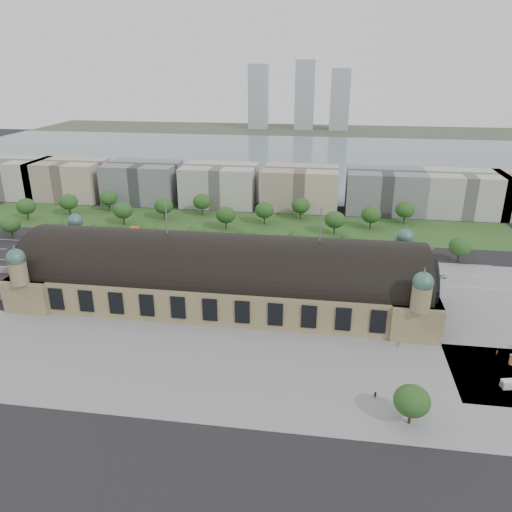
# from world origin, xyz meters

# --- Properties ---
(ground) EXTENTS (900.00, 900.00, 0.00)m
(ground) POSITION_xyz_m (0.00, 0.00, 0.00)
(ground) COLOR black
(ground) RESTS_ON ground
(station) EXTENTS (150.00, 48.40, 44.30)m
(station) POSITION_xyz_m (0.00, 0.00, 10.28)
(station) COLOR #9B8C60
(station) RESTS_ON ground
(plaza_south) EXTENTS (190.00, 48.00, 0.12)m
(plaza_south) POSITION_xyz_m (10.00, -44.00, 0.00)
(plaza_south) COLOR gray
(plaza_south) RESTS_ON ground
(road_slab) EXTENTS (260.00, 26.00, 0.10)m
(road_slab) POSITION_xyz_m (-20.00, 38.00, 0.00)
(road_slab) COLOR black
(road_slab) RESTS_ON ground
(grass_belt) EXTENTS (300.00, 45.00, 0.10)m
(grass_belt) POSITION_xyz_m (-15.00, 93.00, 0.00)
(grass_belt) COLOR #315221
(grass_belt) RESTS_ON ground
(petrol_station) EXTENTS (14.00, 13.00, 5.05)m
(petrol_station) POSITION_xyz_m (-53.91, 65.28, 2.95)
(petrol_station) COLOR #CA550B
(petrol_station) RESTS_ON ground
(lake) EXTENTS (700.00, 320.00, 0.08)m
(lake) POSITION_xyz_m (0.00, 298.00, 0.00)
(lake) COLOR slate
(lake) RESTS_ON ground
(far_shore) EXTENTS (700.00, 120.00, 0.14)m
(far_shore) POSITION_xyz_m (0.00, 498.00, 0.00)
(far_shore) COLOR #44513D
(far_shore) RESTS_ON ground
(far_tower_left) EXTENTS (24.00, 24.00, 80.00)m
(far_tower_left) POSITION_xyz_m (-60.00, 508.00, 40.00)
(far_tower_left) COLOR #9EA8B2
(far_tower_left) RESTS_ON ground
(far_tower_mid) EXTENTS (24.00, 24.00, 85.00)m
(far_tower_mid) POSITION_xyz_m (0.00, 508.00, 42.50)
(far_tower_mid) COLOR #9EA8B2
(far_tower_mid) RESTS_ON ground
(far_tower_right) EXTENTS (24.00, 24.00, 75.00)m
(far_tower_right) POSITION_xyz_m (45.00, 508.00, 37.50)
(far_tower_right) COLOR #9EA8B2
(far_tower_right) RESTS_ON ground
(office_0) EXTENTS (45.00, 32.00, 24.00)m
(office_0) POSITION_xyz_m (-170.00, 133.00, 12.00)
(office_0) COLOR #B8B6AE
(office_0) RESTS_ON ground
(office_1) EXTENTS (45.00, 32.00, 24.00)m
(office_1) POSITION_xyz_m (-130.00, 133.00, 12.00)
(office_1) COLOR #C2AD98
(office_1) RESTS_ON ground
(office_2) EXTENTS (45.00, 32.00, 24.00)m
(office_2) POSITION_xyz_m (-80.00, 133.00, 12.00)
(office_2) COLOR slate
(office_2) RESTS_ON ground
(office_3) EXTENTS (45.00, 32.00, 24.00)m
(office_3) POSITION_xyz_m (-30.00, 133.00, 12.00)
(office_3) COLOR #B8B6AE
(office_3) RESTS_ON ground
(office_4) EXTENTS (45.00, 32.00, 24.00)m
(office_4) POSITION_xyz_m (20.00, 133.00, 12.00)
(office_4) COLOR #C2AD98
(office_4) RESTS_ON ground
(office_5) EXTENTS (45.00, 32.00, 24.00)m
(office_5) POSITION_xyz_m (70.00, 133.00, 12.00)
(office_5) COLOR slate
(office_5) RESTS_ON ground
(office_6) EXTENTS (45.00, 32.00, 24.00)m
(office_6) POSITION_xyz_m (115.00, 133.00, 12.00)
(office_6) COLOR #B8B6AE
(office_6) RESTS_ON ground
(tree_row_0) EXTENTS (9.60, 9.60, 11.52)m
(tree_row_0) POSITION_xyz_m (-120.00, 53.00, 7.43)
(tree_row_0) COLOR #2D2116
(tree_row_0) RESTS_ON ground
(tree_row_1) EXTENTS (9.60, 9.60, 11.52)m
(tree_row_1) POSITION_xyz_m (-96.00, 53.00, 7.43)
(tree_row_1) COLOR #2D2116
(tree_row_1) RESTS_ON ground
(tree_row_2) EXTENTS (9.60, 9.60, 11.52)m
(tree_row_2) POSITION_xyz_m (-72.00, 53.00, 7.43)
(tree_row_2) COLOR #2D2116
(tree_row_2) RESTS_ON ground
(tree_row_3) EXTENTS (9.60, 9.60, 11.52)m
(tree_row_3) POSITION_xyz_m (-48.00, 53.00, 7.43)
(tree_row_3) COLOR #2D2116
(tree_row_3) RESTS_ON ground
(tree_row_4) EXTENTS (9.60, 9.60, 11.52)m
(tree_row_4) POSITION_xyz_m (-24.00, 53.00, 7.43)
(tree_row_4) COLOR #2D2116
(tree_row_4) RESTS_ON ground
(tree_row_5) EXTENTS (9.60, 9.60, 11.52)m
(tree_row_5) POSITION_xyz_m (0.00, 53.00, 7.43)
(tree_row_5) COLOR #2D2116
(tree_row_5) RESTS_ON ground
(tree_row_6) EXTENTS (9.60, 9.60, 11.52)m
(tree_row_6) POSITION_xyz_m (24.00, 53.00, 7.43)
(tree_row_6) COLOR #2D2116
(tree_row_6) RESTS_ON ground
(tree_row_7) EXTENTS (9.60, 9.60, 11.52)m
(tree_row_7) POSITION_xyz_m (48.00, 53.00, 7.43)
(tree_row_7) COLOR #2D2116
(tree_row_7) RESTS_ON ground
(tree_row_8) EXTENTS (9.60, 9.60, 11.52)m
(tree_row_8) POSITION_xyz_m (72.00, 53.00, 7.43)
(tree_row_8) COLOR #2D2116
(tree_row_8) RESTS_ON ground
(tree_row_9) EXTENTS (9.60, 9.60, 11.52)m
(tree_row_9) POSITION_xyz_m (96.00, 53.00, 7.43)
(tree_row_9) COLOR #2D2116
(tree_row_9) RESTS_ON ground
(tree_belt_0) EXTENTS (10.40, 10.40, 12.48)m
(tree_belt_0) POSITION_xyz_m (-130.00, 83.00, 8.05)
(tree_belt_0) COLOR #2D2116
(tree_belt_0) RESTS_ON ground
(tree_belt_1) EXTENTS (10.40, 10.40, 12.48)m
(tree_belt_1) POSITION_xyz_m (-111.00, 95.00, 8.05)
(tree_belt_1) COLOR #2D2116
(tree_belt_1) RESTS_ON ground
(tree_belt_2) EXTENTS (10.40, 10.40, 12.48)m
(tree_belt_2) POSITION_xyz_m (-92.00, 107.00, 8.05)
(tree_belt_2) COLOR #2D2116
(tree_belt_2) RESTS_ON ground
(tree_belt_3) EXTENTS (10.40, 10.40, 12.48)m
(tree_belt_3) POSITION_xyz_m (-73.00, 83.00, 8.05)
(tree_belt_3) COLOR #2D2116
(tree_belt_3) RESTS_ON ground
(tree_belt_4) EXTENTS (10.40, 10.40, 12.48)m
(tree_belt_4) POSITION_xyz_m (-54.00, 95.00, 8.05)
(tree_belt_4) COLOR #2D2116
(tree_belt_4) RESTS_ON ground
(tree_belt_5) EXTENTS (10.40, 10.40, 12.48)m
(tree_belt_5) POSITION_xyz_m (-35.00, 107.00, 8.05)
(tree_belt_5) COLOR #2D2116
(tree_belt_5) RESTS_ON ground
(tree_belt_6) EXTENTS (10.40, 10.40, 12.48)m
(tree_belt_6) POSITION_xyz_m (-16.00, 83.00, 8.05)
(tree_belt_6) COLOR #2D2116
(tree_belt_6) RESTS_ON ground
(tree_belt_7) EXTENTS (10.40, 10.40, 12.48)m
(tree_belt_7) POSITION_xyz_m (3.00, 95.00, 8.05)
(tree_belt_7) COLOR #2D2116
(tree_belt_7) RESTS_ON ground
(tree_belt_8) EXTENTS (10.40, 10.40, 12.48)m
(tree_belt_8) POSITION_xyz_m (22.00, 107.00, 8.05)
(tree_belt_8) COLOR #2D2116
(tree_belt_8) RESTS_ON ground
(tree_belt_9) EXTENTS (10.40, 10.40, 12.48)m
(tree_belt_9) POSITION_xyz_m (41.00, 83.00, 8.05)
(tree_belt_9) COLOR #2D2116
(tree_belt_9) RESTS_ON ground
(tree_belt_10) EXTENTS (10.40, 10.40, 12.48)m
(tree_belt_10) POSITION_xyz_m (60.00, 95.00, 8.05)
(tree_belt_10) COLOR #2D2116
(tree_belt_10) RESTS_ON ground
(tree_belt_11) EXTENTS (10.40, 10.40, 12.48)m
(tree_belt_11) POSITION_xyz_m (79.00, 107.00, 8.05)
(tree_belt_11) COLOR #2D2116
(tree_belt_11) RESTS_ON ground
(tree_plaza_s) EXTENTS (9.00, 9.00, 10.64)m
(tree_plaza_s) POSITION_xyz_m (60.00, -60.00, 6.80)
(tree_plaza_s) COLOR #2D2116
(tree_plaza_s) RESTS_ON ground
(traffic_car_1) EXTENTS (4.04, 1.62, 1.31)m
(traffic_car_1) POSITION_xyz_m (-86.74, 37.55, 0.65)
(traffic_car_1) COLOR #9A9BA2
(traffic_car_1) RESTS_ON ground
(traffic_car_2) EXTENTS (5.15, 2.44, 1.42)m
(traffic_car_2) POSITION_xyz_m (-55.82, 34.44, 0.71)
(traffic_car_2) COLOR black
(traffic_car_2) RESTS_ON ground
(traffic_car_3) EXTENTS (4.46, 2.02, 1.27)m
(traffic_car_3) POSITION_xyz_m (-33.01, 39.61, 0.63)
(traffic_car_3) COLOR maroon
(traffic_car_3) RESTS_ON ground
(traffic_car_4) EXTENTS (4.68, 2.03, 1.57)m
(traffic_car_4) POSITION_xyz_m (17.81, 37.46, 0.79)
(traffic_car_4) COLOR #1C224F
(traffic_car_4) RESTS_ON ground
(traffic_car_5) EXTENTS (4.77, 1.74, 1.56)m
(traffic_car_5) POSITION_xyz_m (29.18, 39.64, 0.78)
(traffic_car_5) COLOR slate
(traffic_car_5) RESTS_ON ground
(traffic_car_6) EXTENTS (5.88, 3.31, 1.55)m
(traffic_car_6) POSITION_xyz_m (84.59, 33.77, 0.78)
(traffic_car_6) COLOR silver
(traffic_car_6) RESTS_ON ground
(parked_car_0) EXTENTS (4.91, 4.28, 1.60)m
(parked_car_0) POSITION_xyz_m (-62.37, 25.00, 0.80)
(parked_car_0) COLOR black
(parked_car_0) RESTS_ON ground
(parked_car_1) EXTENTS (5.77, 4.99, 1.47)m
(parked_car_1) POSITION_xyz_m (-75.01, 22.97, 0.74)
(parked_car_1) COLOR maroon
(parked_car_1) RESTS_ON ground
(parked_car_2) EXTENTS (4.61, 4.03, 1.28)m
(parked_car_2) POSITION_xyz_m (-62.79, 22.58, 0.64)
(parked_car_2) COLOR #1A1743
(parked_car_2) RESTS_ON ground
(parked_car_3) EXTENTS (5.06, 3.84, 1.61)m
(parked_car_3) POSITION_xyz_m (-55.15, 25.00, 0.80)
(parked_car_3) COLOR #55575C
(parked_car_3) RESTS_ON ground
(parked_car_4) EXTENTS (4.48, 3.50, 1.42)m
(parked_car_4) POSITION_xyz_m (-42.27, 21.93, 0.71)
(parked_car_4) COLOR silver
(parked_car_4) RESTS_ON ground
(parked_car_5) EXTENTS (5.28, 4.50, 1.34)m
(parked_car_5) POSITION_xyz_m (-22.28, 22.22, 0.67)
(parked_car_5) COLOR gray
(parked_car_5) RESTS_ON ground
(parked_car_6) EXTENTS (5.31, 4.62, 1.47)m
(parked_car_6) POSITION_xyz_m (-18.82, 23.74, 0.73)
(parked_car_6) COLOR black
(parked_car_6) RESTS_ON ground
(bus_west) EXTENTS (12.00, 3.37, 3.31)m
(bus_west) POSITION_xyz_m (6.25, 29.67, 1.65)
(bus_west) COLOR red
(bus_west) RESTS_ON ground
(bus_mid) EXTENTS (11.97, 3.74, 3.28)m
(bus_mid) POSITION_xyz_m (8.17, 32.00, 1.64)
(bus_mid) COLOR silver
(bus_mid) RESTS_ON ground
(bus_east) EXTENTS (12.94, 3.14, 3.60)m
(bus_east) POSITION_xyz_m (10.58, 32.00, 1.80)
(bus_east) COLOR #B9B4AC
(bus_east) RESTS_ON ground
(van_east) EXTENTS (5.95, 3.35, 2.43)m
(van_east) POSITION_xyz_m (89.58, -41.00, 1.16)
(van_east) COLOR silver
(van_east) RESTS_ON ground
(advertising_column) EXTENTS (1.73, 1.73, 3.28)m
(advertising_column) POSITION_xyz_m (93.46, -29.00, 1.71)
(advertising_column) COLOR #D83651
(advertising_column) RESTS_ON ground
(pedestrian_0) EXTENTS (0.90, 0.53, 1.82)m
(pedestrian_0) POSITION_xyz_m (61.36, -24.05, 0.91)
(pedestrian_0) COLOR gray
(pedestrian_0) RESTS_ON ground
(pedestrian_2) EXTENTS (0.66, 0.98, 1.88)m
(pedestrian_2) POSITION_xyz_m (90.84, -24.00, 0.94)
(pedestrian_2) COLOR gray
(pedestrian_2) RESTS_ON ground
(pedestrian_4) EXTENTS (1.34, 1.02, 1.91)m
(pedestrian_4) POSITION_xyz_m (52.34, -51.12, 0.95)
(pedestrian_4) COLOR gray
(pedestrian_4) RESTS_ON ground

